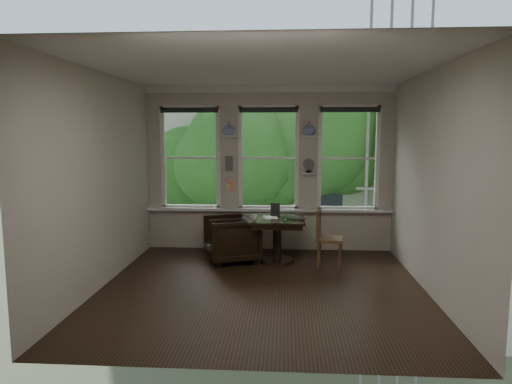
# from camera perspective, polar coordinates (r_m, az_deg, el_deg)

# --- Properties ---
(ground) EXTENTS (4.50, 4.50, 0.00)m
(ground) POSITION_cam_1_polar(r_m,az_deg,el_deg) (6.52, 0.77, -11.91)
(ground) COLOR black
(ground) RESTS_ON ground
(ceiling) EXTENTS (4.50, 4.50, 0.00)m
(ceiling) POSITION_cam_1_polar(r_m,az_deg,el_deg) (6.21, 0.82, 15.20)
(ceiling) COLOR silver
(ceiling) RESTS_ON ground
(wall_back) EXTENTS (4.50, 0.00, 4.50)m
(wall_back) POSITION_cam_1_polar(r_m,az_deg,el_deg) (8.43, 1.59, 2.91)
(wall_back) COLOR beige
(wall_back) RESTS_ON ground
(wall_front) EXTENTS (4.50, 0.00, 4.50)m
(wall_front) POSITION_cam_1_polar(r_m,az_deg,el_deg) (3.96, -0.88, -2.10)
(wall_front) COLOR beige
(wall_front) RESTS_ON ground
(wall_left) EXTENTS (0.00, 4.50, 4.50)m
(wall_left) POSITION_cam_1_polar(r_m,az_deg,el_deg) (6.69, -18.82, 1.37)
(wall_left) COLOR beige
(wall_left) RESTS_ON ground
(wall_right) EXTENTS (0.00, 4.50, 4.50)m
(wall_right) POSITION_cam_1_polar(r_m,az_deg,el_deg) (6.48, 21.10, 1.09)
(wall_right) COLOR beige
(wall_right) RESTS_ON ground
(window_left) EXTENTS (1.10, 0.12, 1.90)m
(window_left) POSITION_cam_1_polar(r_m,az_deg,el_deg) (8.59, -8.14, 4.26)
(window_left) COLOR white
(window_left) RESTS_ON ground
(window_center) EXTENTS (1.10, 0.12, 1.90)m
(window_center) POSITION_cam_1_polar(r_m,az_deg,el_deg) (8.42, 1.60, 4.27)
(window_center) COLOR white
(window_center) RESTS_ON ground
(window_right) EXTENTS (1.10, 0.12, 1.90)m
(window_right) POSITION_cam_1_polar(r_m,az_deg,el_deg) (8.49, 11.45, 4.15)
(window_right) COLOR white
(window_right) RESTS_ON ground
(shelf_left) EXTENTS (0.26, 0.16, 0.03)m
(shelf_left) POSITION_cam_1_polar(r_m,az_deg,el_deg) (8.36, -3.43, 6.98)
(shelf_left) COLOR white
(shelf_left) RESTS_ON ground
(shelf_right) EXTENTS (0.26, 0.16, 0.03)m
(shelf_right) POSITION_cam_1_polar(r_m,az_deg,el_deg) (8.31, 6.62, 6.95)
(shelf_right) COLOR white
(shelf_right) RESTS_ON ground
(intercom) EXTENTS (0.14, 0.06, 0.28)m
(intercom) POSITION_cam_1_polar(r_m,az_deg,el_deg) (8.41, -3.38, 3.58)
(intercom) COLOR #59544F
(intercom) RESTS_ON ground
(sticky_notes) EXTENTS (0.16, 0.01, 0.24)m
(sticky_notes) POSITION_cam_1_polar(r_m,az_deg,el_deg) (8.45, -3.35, 1.21)
(sticky_notes) COLOR pink
(sticky_notes) RESTS_ON ground
(desk_fan) EXTENTS (0.20, 0.20, 0.24)m
(desk_fan) POSITION_cam_1_polar(r_m,az_deg,el_deg) (8.31, 6.57, 3.01)
(desk_fan) COLOR #59544F
(desk_fan) RESTS_ON ground
(vase_left) EXTENTS (0.24, 0.24, 0.25)m
(vase_left) POSITION_cam_1_polar(r_m,az_deg,el_deg) (8.36, -3.44, 7.94)
(vase_left) COLOR silver
(vase_left) RESTS_ON shelf_left
(vase_right) EXTENTS (0.24, 0.24, 0.25)m
(vase_right) POSITION_cam_1_polar(r_m,az_deg,el_deg) (8.31, 6.63, 7.91)
(vase_right) COLOR silver
(vase_right) RESTS_ON shelf_right
(table) EXTENTS (0.90, 0.90, 0.75)m
(table) POSITION_cam_1_polar(r_m,az_deg,el_deg) (7.68, 2.66, -6.04)
(table) COLOR black
(table) RESTS_ON ground
(armchair_left) EXTENTS (1.08, 1.07, 0.77)m
(armchair_left) POSITION_cam_1_polar(r_m,az_deg,el_deg) (7.73, -3.09, -5.86)
(armchair_left) COLOR black
(armchair_left) RESTS_ON ground
(cushion_red) EXTENTS (0.45, 0.45, 0.06)m
(cushion_red) POSITION_cam_1_polar(r_m,az_deg,el_deg) (7.72, -3.10, -5.39)
(cushion_red) COLOR maroon
(cushion_red) RESTS_ON armchair_left
(side_chair_right) EXTENTS (0.49, 0.49, 0.92)m
(side_chair_right) POSITION_cam_1_polar(r_m,az_deg,el_deg) (7.51, 9.24, -5.75)
(side_chair_right) COLOR #4D2A1B
(side_chair_right) RESTS_ON ground
(laptop) EXTENTS (0.37, 0.28, 0.03)m
(laptop) POSITION_cam_1_polar(r_m,az_deg,el_deg) (7.45, 5.08, -3.42)
(laptop) COLOR black
(laptop) RESTS_ON table
(mug) EXTENTS (0.11, 0.11, 0.08)m
(mug) POSITION_cam_1_polar(r_m,az_deg,el_deg) (7.46, -0.19, -3.15)
(mug) COLOR white
(mug) RESTS_ON table
(drinking_glass) EXTENTS (0.15, 0.15, 0.10)m
(drinking_glass) POSITION_cam_1_polar(r_m,az_deg,el_deg) (7.27, 3.65, -3.39)
(drinking_glass) COLOR white
(drinking_glass) RESTS_ON table
(tablet) EXTENTS (0.16, 0.08, 0.22)m
(tablet) POSITION_cam_1_polar(r_m,az_deg,el_deg) (7.78, 2.42, -2.21)
(tablet) COLOR black
(tablet) RESTS_ON table
(papers) EXTENTS (0.27, 0.33, 0.00)m
(papers) POSITION_cam_1_polar(r_m,az_deg,el_deg) (7.67, 1.86, -3.17)
(papers) COLOR silver
(papers) RESTS_ON table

